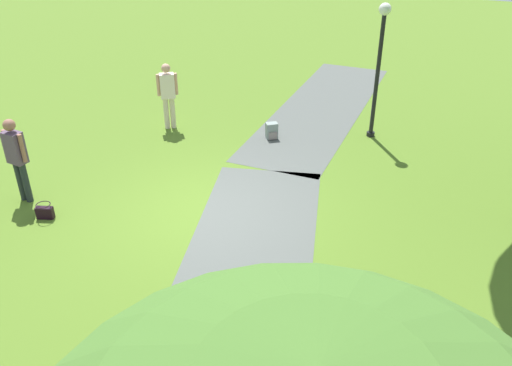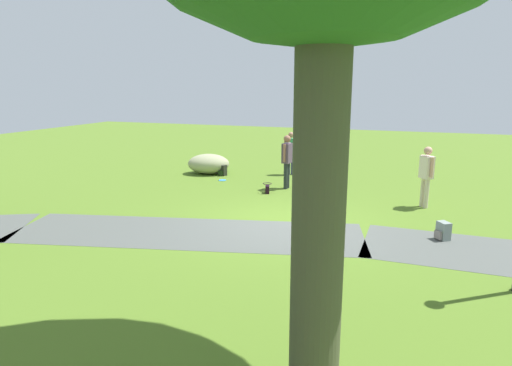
{
  "view_description": "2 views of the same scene",
  "coord_description": "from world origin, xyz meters",
  "views": [
    {
      "loc": [
        7.77,
        4.07,
        5.63
      ],
      "look_at": [
        0.66,
        1.22,
        1.25
      ],
      "focal_mm": 37.58,
      "sensor_mm": 36.0,
      "label": 1
    },
    {
      "loc": [
        -2.87,
        9.94,
        3.32
      ],
      "look_at": [
        0.2,
        1.46,
        1.3
      ],
      "focal_mm": 30.9,
      "sensor_mm": 36.0,
      "label": 2
    }
  ],
  "objects": [
    {
      "name": "footpath_segment_mid",
      "position": [
        1.89,
        1.44,
        0.0
      ],
      "size": [
        8.29,
        4.0,
        0.01
      ],
      "color": "#4E524E",
      "rests_on": "ground"
    },
    {
      "name": "woman_with_handbag",
      "position": [
        0.97,
        -3.6,
        1.02
      ],
      "size": [
        0.28,
        0.52,
        1.75
      ],
      "color": "#242C2C",
      "rests_on": "ground"
    },
    {
      "name": "spare_backpack_on_lawn",
      "position": [
        -3.6,
        -0.06,
        0.19
      ],
      "size": [
        0.35,
        0.34,
        0.4
      ],
      "color": "gray",
      "rests_on": "ground"
    },
    {
      "name": "lawn_boulder",
      "position": [
        4.45,
        -4.97,
        0.38
      ],
      "size": [
        1.83,
        1.55,
        0.75
      ],
      "color": "#9B9D75",
      "rests_on": "ground"
    },
    {
      "name": "backpack_by_boulder",
      "position": [
        3.8,
        -4.81,
        0.19
      ],
      "size": [
        0.33,
        0.32,
        0.4
      ],
      "color": "black",
      "rests_on": "ground"
    },
    {
      "name": "man_near_boulder",
      "position": [
        1.46,
        -5.87,
        0.93
      ],
      "size": [
        0.52,
        0.27,
        1.61
      ],
      "color": "#3A3D6C",
      "rests_on": "ground"
    },
    {
      "name": "passerby_on_path",
      "position": [
        -3.24,
        -2.71,
        0.98
      ],
      "size": [
        0.4,
        0.44,
        1.69
      ],
      "color": "beige",
      "rests_on": "ground"
    },
    {
      "name": "frisbee_on_grass",
      "position": [
        3.44,
        -4.0,
        0.01
      ],
      "size": [
        0.27,
        0.27,
        0.02
      ],
      "color": "#3F97D7",
      "rests_on": "ground"
    },
    {
      "name": "handbag_on_grass",
      "position": [
        1.36,
        -2.8,
        0.14
      ],
      "size": [
        0.34,
        0.34,
        0.31
      ],
      "color": "black",
      "rests_on": "ground"
    },
    {
      "name": "ground_plane",
      "position": [
        0.0,
        0.0,
        0.0
      ],
      "size": [
        48.0,
        48.0,
        0.0
      ],
      "primitive_type": "plane",
      "color": "#4F6F22"
    }
  ]
}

